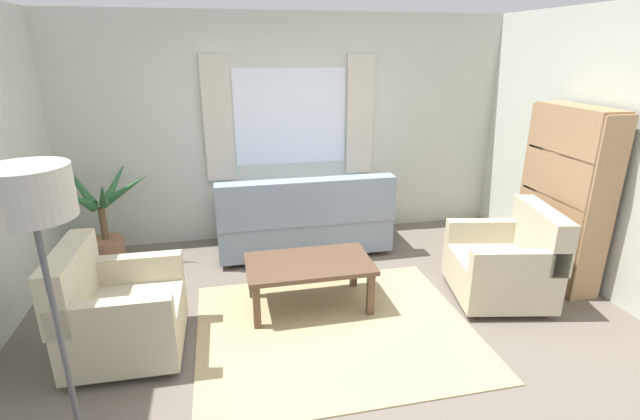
# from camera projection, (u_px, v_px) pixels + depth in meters

# --- Properties ---
(ground_plane) EXTENTS (6.24, 6.24, 0.00)m
(ground_plane) POSITION_uv_depth(u_px,v_px,m) (335.00, 330.00, 3.85)
(ground_plane) COLOR #6B6056
(wall_back) EXTENTS (5.32, 0.12, 2.60)m
(wall_back) POSITION_uv_depth(u_px,v_px,m) (290.00, 129.00, 5.51)
(wall_back) COLOR beige
(wall_back) RESTS_ON ground_plane
(wall_right) EXTENTS (0.12, 4.40, 2.60)m
(wall_right) POSITION_uv_depth(u_px,v_px,m) (639.00, 161.00, 3.96)
(wall_right) COLOR beige
(wall_right) RESTS_ON ground_plane
(window_with_curtains) EXTENTS (1.98, 0.07, 1.40)m
(window_with_curtains) POSITION_uv_depth(u_px,v_px,m) (291.00, 117.00, 5.38)
(window_with_curtains) COLOR white
(area_rug) EXTENTS (2.24, 1.88, 0.01)m
(area_rug) POSITION_uv_depth(u_px,v_px,m) (335.00, 329.00, 3.85)
(area_rug) COLOR tan
(area_rug) RESTS_ON ground_plane
(couch) EXTENTS (1.90, 0.82, 0.92)m
(couch) POSITION_uv_depth(u_px,v_px,m) (304.00, 221.00, 5.22)
(couch) COLOR gray
(couch) RESTS_ON ground_plane
(armchair_left) EXTENTS (0.84, 0.86, 0.88)m
(armchair_left) POSITION_uv_depth(u_px,v_px,m) (116.00, 312.00, 3.46)
(armchair_left) COLOR #BCB293
(armchair_left) RESTS_ON ground_plane
(armchair_right) EXTENTS (0.97, 0.99, 0.88)m
(armchair_right) POSITION_uv_depth(u_px,v_px,m) (507.00, 263.00, 4.23)
(armchair_right) COLOR #BCB293
(armchair_right) RESTS_ON ground_plane
(coffee_table) EXTENTS (1.10, 0.64, 0.44)m
(coffee_table) POSITION_uv_depth(u_px,v_px,m) (309.00, 268.00, 4.09)
(coffee_table) COLOR brown
(coffee_table) RESTS_ON ground_plane
(potted_plant) EXTENTS (1.06, 1.11, 1.12)m
(potted_plant) POSITION_uv_depth(u_px,v_px,m) (104.00, 223.00, 4.90)
(potted_plant) COLOR #9E6B4C
(potted_plant) RESTS_ON ground_plane
(bookshelf) EXTENTS (0.30, 0.94, 1.72)m
(bookshelf) POSITION_uv_depth(u_px,v_px,m) (561.00, 206.00, 4.47)
(bookshelf) COLOR #A87F56
(bookshelf) RESTS_ON ground_plane
(standing_lamp) EXTENTS (0.37, 0.37, 1.74)m
(standing_lamp) POSITION_uv_depth(u_px,v_px,m) (34.00, 220.00, 2.08)
(standing_lamp) COLOR #4C4C51
(standing_lamp) RESTS_ON ground_plane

